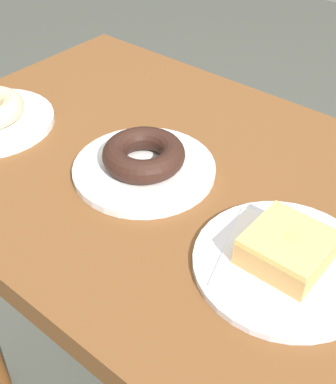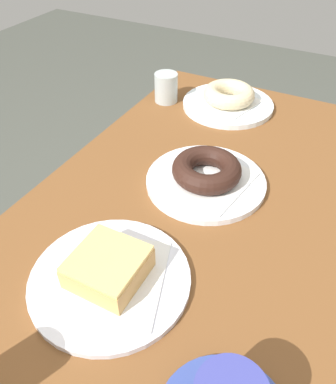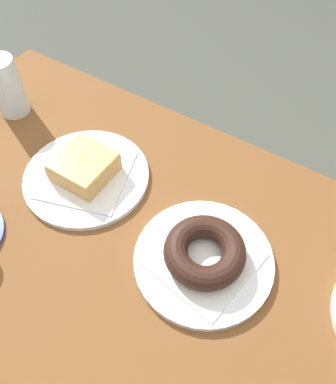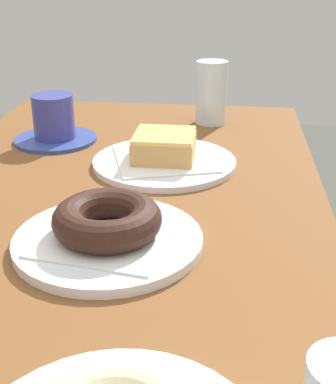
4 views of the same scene
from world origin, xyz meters
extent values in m
cube|color=brown|center=(0.00, 0.00, 0.73)|extent=(1.11, 0.63, 0.05)
cylinder|color=brown|center=(0.46, -0.24, 0.36)|extent=(0.05, 0.05, 0.71)
cylinder|color=white|center=(-0.16, 0.07, 0.76)|extent=(0.24, 0.24, 0.01)
cube|color=white|center=(-0.16, 0.07, 0.77)|extent=(0.19, 0.19, 0.00)
cube|color=tan|center=(-0.16, 0.07, 0.79)|extent=(0.10, 0.10, 0.03)
cube|color=#FDC969|center=(-0.16, 0.07, 0.81)|extent=(0.10, 0.10, 0.01)
cylinder|color=tan|center=(-0.16, 0.07, 0.81)|extent=(0.02, 0.02, 0.00)
cylinder|color=white|center=(0.11, 0.03, 0.76)|extent=(0.23, 0.23, 0.01)
cube|color=white|center=(0.11, 0.03, 0.77)|extent=(0.17, 0.17, 0.00)
torus|color=#311A13|center=(0.11, 0.03, 0.79)|extent=(0.13, 0.13, 0.04)
camera|label=1|loc=(-0.33, 0.50, 1.25)|focal=47.53mm
camera|label=2|loc=(-0.43, -0.17, 1.22)|focal=36.03mm
camera|label=3|loc=(0.22, -0.24, 1.33)|focal=36.37mm
camera|label=4|loc=(0.66, 0.17, 1.07)|focal=50.11mm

